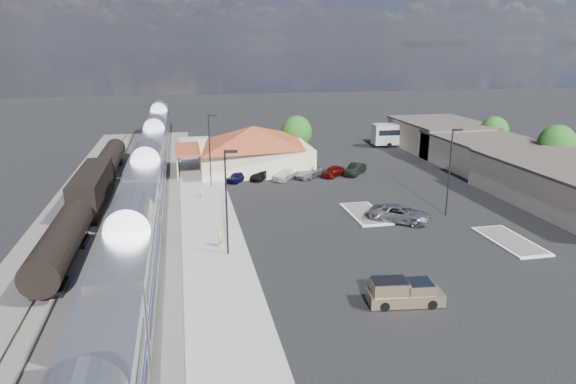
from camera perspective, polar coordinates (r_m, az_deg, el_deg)
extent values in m
plane|color=black|center=(50.89, 5.13, -3.48)|extent=(280.00, 280.00, 0.00)
cube|color=#4C4944|center=(56.81, -18.12, -2.07)|extent=(16.00, 100.00, 0.12)
cube|color=gray|center=(54.54, -8.90, -2.16)|extent=(5.50, 92.00, 0.18)
cube|color=silver|center=(37.31, -16.84, -6.57)|extent=(3.00, 20.00, 5.00)
cube|color=black|center=(38.42, -16.50, -10.36)|extent=(2.20, 16.00, 0.60)
cube|color=silver|center=(57.26, -15.24, 1.42)|extent=(3.00, 20.00, 5.00)
cube|color=black|center=(57.99, -15.04, -1.21)|extent=(2.20, 16.00, 0.60)
cube|color=silver|center=(77.76, -14.48, 5.25)|extent=(3.00, 20.00, 5.00)
cube|color=black|center=(78.30, -14.34, 3.27)|extent=(2.20, 16.00, 0.60)
cube|color=silver|center=(98.48, -14.03, 7.47)|extent=(3.00, 20.00, 5.00)
cube|color=black|center=(98.90, -13.92, 5.89)|extent=(2.20, 16.00, 0.60)
cylinder|color=black|center=(44.04, -23.96, -5.12)|extent=(2.80, 14.00, 2.80)
cube|color=black|center=(44.68, -23.70, -7.28)|extent=(2.20, 12.00, 0.60)
cube|color=black|center=(59.01, -20.95, 0.49)|extent=(2.80, 14.00, 3.60)
cube|color=black|center=(59.51, -20.77, -1.28)|extent=(2.20, 12.00, 0.60)
cylinder|color=black|center=(74.45, -19.16, 3.65)|extent=(2.80, 14.00, 2.80)
cube|color=black|center=(74.83, -19.03, 2.31)|extent=(2.20, 12.00, 0.60)
cube|color=#C7B992|center=(72.10, -3.82, 3.89)|extent=(15.00, 12.00, 3.60)
pyramid|color=maroon|center=(71.51, -3.86, 6.31)|extent=(15.30, 12.24, 2.60)
cube|color=maroon|center=(71.14, -11.14, 4.69)|extent=(3.20, 9.60, 0.25)
cube|color=#C6B28C|center=(77.98, 21.29, 3.90)|extent=(12.00, 18.00, 4.00)
cube|color=#3F3833|center=(77.60, 21.45, 5.45)|extent=(12.40, 18.40, 0.30)
cube|color=#C6B28C|center=(89.76, 16.52, 5.97)|extent=(12.00, 16.00, 4.50)
cube|color=#3F3833|center=(89.39, 16.64, 7.48)|extent=(12.40, 16.40, 0.30)
cube|color=silver|center=(53.89, 8.59, -2.39)|extent=(3.30, 7.50, 0.15)
cube|color=#4C4944|center=(53.87, 8.60, -2.30)|extent=(2.70, 6.90, 0.10)
cube|color=silver|center=(50.13, 23.46, -5.02)|extent=(3.30, 7.50, 0.15)
cube|color=#4C4944|center=(50.10, 23.48, -4.93)|extent=(2.70, 6.90, 0.10)
cylinder|color=black|center=(41.85, -6.86, -1.39)|extent=(0.16, 0.16, 9.00)
cube|color=black|center=(40.80, -6.36, 4.49)|extent=(1.00, 0.25, 0.22)
cylinder|color=black|center=(63.14, -8.69, 4.49)|extent=(0.16, 0.16, 9.00)
cube|color=black|center=(62.46, -8.39, 8.43)|extent=(1.00, 0.25, 0.22)
cylinder|color=black|center=(54.25, 17.48, 2.03)|extent=(0.16, 0.16, 9.00)
cube|color=black|center=(53.67, 18.34, 6.55)|extent=(1.00, 0.25, 0.22)
cylinder|color=#382314|center=(76.89, 27.41, 2.59)|extent=(0.30, 0.30, 2.86)
ellipsoid|color=#174C15|center=(76.37, 27.67, 4.62)|extent=(4.94, 4.94, 5.46)
cylinder|color=#382314|center=(87.93, 21.75, 4.64)|extent=(0.30, 0.30, 2.55)
ellipsoid|color=#174C15|center=(87.52, 21.92, 6.24)|extent=(4.41, 4.41, 4.87)
cylinder|color=#382314|center=(79.30, 0.96, 4.72)|extent=(0.30, 0.30, 2.73)
ellipsoid|color=#174C15|center=(78.82, 0.97, 6.62)|extent=(4.71, 4.71, 5.21)
cube|color=#977F5D|center=(36.33, 12.86, -11.32)|extent=(5.24, 2.43, 0.83)
cube|color=#977F5D|center=(36.05, 12.92, -10.41)|extent=(2.11, 1.96, 0.87)
cube|color=#977F5D|center=(36.01, 12.93, -10.28)|extent=(2.62, 2.02, 1.01)
cylinder|color=black|center=(36.24, 15.73, -11.92)|extent=(0.69, 0.33, 0.66)
cylinder|color=black|center=(37.61, 14.85, -10.78)|extent=(0.69, 0.33, 0.66)
cylinder|color=black|center=(35.28, 10.69, -12.38)|extent=(0.69, 0.33, 0.66)
cylinder|color=black|center=(36.68, 10.00, -11.17)|extent=(0.69, 0.33, 0.66)
imported|color=#9A9CA2|center=(52.05, 12.36, -2.38)|extent=(6.51, 5.71, 1.67)
cube|color=silver|center=(91.51, 13.12, 6.36)|extent=(12.32, 3.03, 3.47)
cube|color=black|center=(91.45, 13.13, 6.62)|extent=(11.34, 3.04, 0.92)
cylinder|color=black|center=(92.50, 15.79, 5.18)|extent=(0.93, 0.33, 0.92)
cylinder|color=black|center=(94.62, 15.17, 5.46)|extent=(0.93, 0.33, 0.92)
cylinder|color=black|center=(89.35, 11.17, 5.11)|extent=(0.93, 0.33, 0.92)
cylinder|color=black|center=(91.54, 10.63, 5.40)|extent=(0.93, 0.33, 0.92)
imported|color=#A1BF3B|center=(44.73, -7.52, -4.96)|extent=(0.57, 0.71, 1.70)
imported|color=white|center=(59.02, -9.73, 0.09)|extent=(0.78, 0.89, 1.56)
imported|color=#0B0D3A|center=(66.21, -5.65, 1.73)|extent=(3.61, 4.00, 1.32)
imported|color=black|center=(66.91, -2.95, 1.92)|extent=(3.51, 3.83, 1.27)
imported|color=white|center=(67.15, -0.21, 2.06)|extent=(4.76, 5.04, 1.43)
imported|color=gray|center=(68.13, 2.37, 2.25)|extent=(5.29, 5.36, 1.43)
imported|color=maroon|center=(68.69, 5.03, 2.31)|extent=(4.16, 4.11, 1.42)
imported|color=black|center=(69.93, 7.47, 2.52)|extent=(4.18, 4.52, 1.51)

